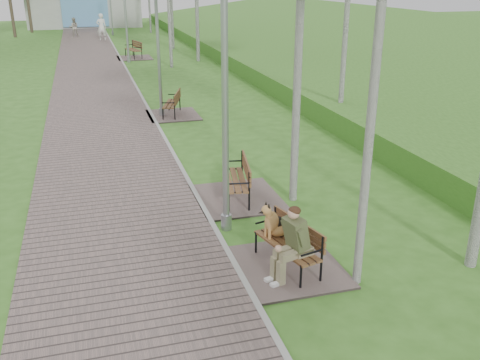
{
  "coord_description": "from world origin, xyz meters",
  "views": [
    {
      "loc": [
        -2.11,
        -3.11,
        4.58
      ],
      "look_at": [
        0.46,
        5.74,
        1.03
      ],
      "focal_mm": 40.0,
      "sensor_mm": 36.0,
      "label": 1
    }
  ],
  "objects": [
    {
      "name": "bench_second",
      "position": [
        0.8,
        7.21,
        0.2
      ],
      "size": [
        1.8,
        2.0,
        1.1
      ],
      "color": "#61534F",
      "rests_on": "ground"
    },
    {
      "name": "bench_main",
      "position": [
        0.76,
        4.12,
        0.41
      ],
      "size": [
        1.68,
        1.87,
        1.47
      ],
      "color": "#61534F",
      "rests_on": "ground"
    },
    {
      "name": "bench_far",
      "position": [
        0.77,
        29.08,
        0.22
      ],
      "size": [
        1.95,
        2.17,
        1.2
      ],
      "color": "#61534F",
      "rests_on": "ground"
    },
    {
      "name": "pedestrian_near",
      "position": [
        -0.55,
        38.78,
        0.97
      ],
      "size": [
        0.72,
        0.48,
        1.94
      ],
      "primitive_type": "imported",
      "rotation": [
        0.0,
        0.0,
        3.17
      ],
      "color": "silver",
      "rests_on": "ground"
    },
    {
      "name": "pedestrian_far",
      "position": [
        -2.53,
        41.92,
        0.73
      ],
      "size": [
        0.72,
        0.57,
        1.46
      ],
      "primitive_type": "imported",
      "rotation": [
        0.0,
        0.0,
        3.17
      ],
      "color": "#9D9789",
      "rests_on": "ground"
    },
    {
      "name": "lamp_post_second",
      "position": [
        0.32,
        14.96,
        2.24
      ],
      "size": [
        0.19,
        0.19,
        4.8
      ],
      "color": "gray",
      "rests_on": "ground"
    },
    {
      "name": "walkway",
      "position": [
        -1.75,
        21.5,
        0.02
      ],
      "size": [
        3.5,
        67.0,
        0.04
      ],
      "primitive_type": "cube",
      "color": "#61534F",
      "rests_on": "ground"
    },
    {
      "name": "embankment",
      "position": [
        12.0,
        20.0,
        0.0
      ],
      "size": [
        14.0,
        70.0,
        1.6
      ],
      "primitive_type": "cube",
      "color": "#539234",
      "rests_on": "ground"
    },
    {
      "name": "bench_third",
      "position": [
        0.67,
        14.92,
        0.19
      ],
      "size": [
        1.71,
        1.9,
        1.05
      ],
      "color": "#61534F",
      "rests_on": "ground"
    },
    {
      "name": "building_north",
      "position": [
        -1.5,
        50.97,
        1.99
      ],
      "size": [
        10.0,
        5.2,
        4.0
      ],
      "color": "#9E9E99",
      "rests_on": "ground"
    },
    {
      "name": "kerb",
      "position": [
        0.0,
        21.5,
        0.03
      ],
      "size": [
        0.1,
        67.0,
        0.05
      ],
      "primitive_type": "cube",
      "color": "#999993",
      "rests_on": "ground"
    },
    {
      "name": "lamp_post_third",
      "position": [
        0.36,
        27.62,
        2.57
      ],
      "size": [
        0.21,
        0.21,
        5.51
      ],
      "color": "gray",
      "rests_on": "ground"
    },
    {
      "name": "lamp_post_far",
      "position": [
        0.42,
        42.31,
        2.26
      ],
      "size": [
        0.19,
        0.19,
        4.83
      ],
      "color": "gray",
      "rests_on": "ground"
    },
    {
      "name": "lamp_post_near",
      "position": [
        0.22,
        5.85,
        2.48
      ],
      "size": [
        0.2,
        0.2,
        5.3
      ],
      "color": "gray",
      "rests_on": "ground"
    }
  ]
}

